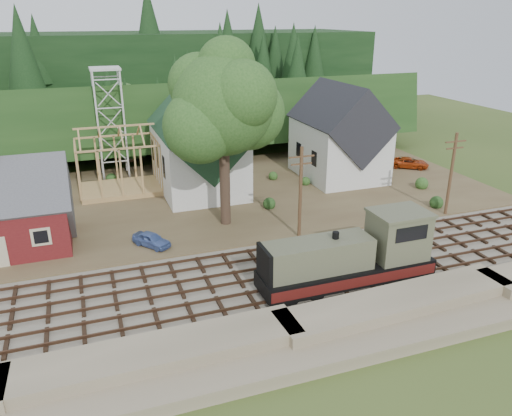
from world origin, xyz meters
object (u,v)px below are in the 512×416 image
object	(u,v)px
patio_set	(30,227)
car_red	(410,163)
locomotive	(354,257)
car_green	(1,231)
car_blue	(152,240)

from	to	relation	value
patio_set	car_red	bearing A→B (deg)	12.74
car_red	patio_set	bearing A→B (deg)	137.22
locomotive	car_green	world-z (taller)	locomotive
car_blue	car_green	size ratio (longest dim) A/B	0.87
car_green	car_red	xyz separation A→B (m)	(44.47, 6.00, -0.02)
locomotive	patio_set	world-z (taller)	locomotive
car_red	locomotive	bearing A→B (deg)	171.48
car_blue	car_green	bearing A→B (deg)	115.84
patio_set	car_blue	bearing A→B (deg)	-13.93
car_blue	car_green	world-z (taller)	car_green
car_green	locomotive	bearing A→B (deg)	-124.38
locomotive	car_green	distance (m)	28.82
car_blue	car_green	xyz separation A→B (m)	(-11.57, 5.67, 0.07)
car_red	patio_set	xyz separation A→B (m)	(-41.83, -9.46, 1.42)
car_blue	car_red	bearing A→B (deg)	-18.51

